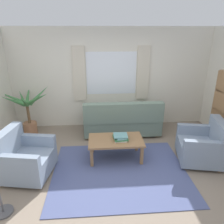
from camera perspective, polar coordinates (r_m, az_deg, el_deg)
ground_plane at (r=4.18m, az=2.11°, el=-15.74°), size 6.24×6.24×0.00m
wall_back at (r=5.72m, az=-0.22°, el=8.98°), size 5.32×0.12×2.60m
window_with_curtains at (r=5.61m, az=-0.16°, el=10.30°), size 1.98×0.07×1.40m
area_rug at (r=4.17m, az=2.11°, el=-15.67°), size 2.50×2.01×0.01m
couch at (r=5.37m, az=2.73°, el=-2.33°), size 1.90×0.82×0.92m
armchair_left at (r=4.21m, az=-22.58°, el=-11.36°), size 0.95×0.97×0.88m
armchair_right at (r=4.66m, az=23.31°, el=-8.26°), size 0.97×0.99×0.88m
coffee_table at (r=4.36m, az=1.02°, el=-8.02°), size 1.10×0.64×0.44m
book_stack_on_table at (r=4.31m, az=2.28°, el=-6.75°), size 0.30×0.33×0.10m
potted_plant at (r=5.67m, az=-21.61°, el=0.30°), size 1.21×1.17×1.22m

